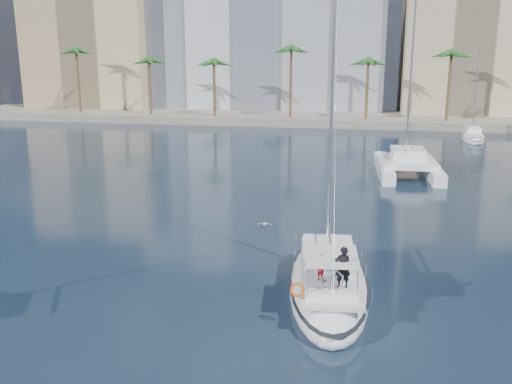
# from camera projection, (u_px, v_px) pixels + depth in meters

# --- Properties ---
(ground) EXTENTS (160.00, 160.00, 0.00)m
(ground) POSITION_uv_depth(u_px,v_px,m) (260.00, 261.00, 32.71)
(ground) COLOR black
(ground) RESTS_ON ground
(quay) EXTENTS (120.00, 14.00, 1.20)m
(quay) POSITION_uv_depth(u_px,v_px,m) (325.00, 119.00, 90.68)
(quay) COLOR gray
(quay) RESTS_ON ground
(building_modern) EXTENTS (42.00, 16.00, 28.00)m
(building_modern) POSITION_uv_depth(u_px,v_px,m) (263.00, 33.00, 100.81)
(building_modern) COLOR silver
(building_modern) RESTS_ON ground
(building_tan_left) EXTENTS (22.00, 14.00, 22.00)m
(building_tan_left) POSITION_uv_depth(u_px,v_px,m) (96.00, 50.00, 102.88)
(building_tan_left) COLOR tan
(building_tan_left) RESTS_ON ground
(building_beige) EXTENTS (20.00, 14.00, 20.00)m
(building_beige) POSITION_uv_depth(u_px,v_px,m) (465.00, 57.00, 93.13)
(building_beige) COLOR #C4B18D
(building_beige) RESTS_ON ground
(palm_left) EXTENTS (3.60, 3.60, 12.30)m
(palm_left) POSITION_uv_depth(u_px,v_px,m) (110.00, 56.00, 90.26)
(palm_left) COLOR brown
(palm_left) RESTS_ON ground
(palm_centre) EXTENTS (3.60, 3.60, 12.30)m
(palm_centre) POSITION_uv_depth(u_px,v_px,m) (325.00, 57.00, 84.44)
(palm_centre) COLOR brown
(palm_centre) RESTS_ON ground
(main_sloop) EXTENTS (4.97, 12.55, 18.18)m
(main_sloop) POSITION_uv_depth(u_px,v_px,m) (328.00, 282.00, 28.45)
(main_sloop) COLOR white
(main_sloop) RESTS_ON ground
(catamaran) EXTENTS (6.02, 11.30, 16.25)m
(catamaran) POSITION_uv_depth(u_px,v_px,m) (407.00, 163.00, 54.30)
(catamaran) COLOR white
(catamaran) RESTS_ON ground
(seagull) EXTENTS (1.02, 0.44, 0.19)m
(seagull) POSITION_uv_depth(u_px,v_px,m) (265.00, 224.00, 38.42)
(seagull) COLOR silver
(seagull) RESTS_ON ground
(moored_yacht_a) EXTENTS (3.37, 9.52, 11.90)m
(moored_yacht_a) POSITION_uv_depth(u_px,v_px,m) (473.00, 140.00, 74.07)
(moored_yacht_a) COLOR white
(moored_yacht_a) RESTS_ON ground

